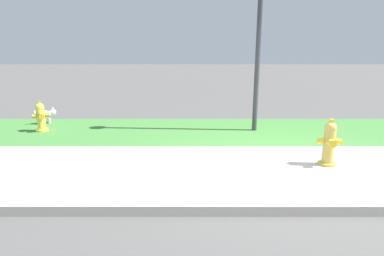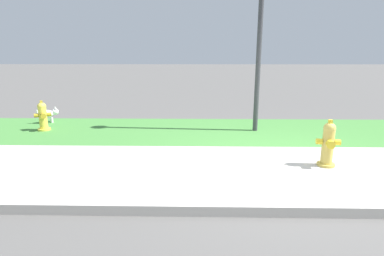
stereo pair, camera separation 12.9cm
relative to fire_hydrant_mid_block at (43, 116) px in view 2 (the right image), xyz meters
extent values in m
plane|color=#5B5956|center=(4.91, -2.42, -0.33)|extent=(120.00, 120.00, 0.00)
cube|color=#BCB7AD|center=(4.91, -2.42, -0.33)|extent=(18.00, 2.39, 0.01)
cube|color=#47893D|center=(4.91, 0.07, -0.33)|extent=(18.00, 2.59, 0.01)
cube|color=#BCB7AD|center=(4.91, -3.70, -0.27)|extent=(18.00, 0.16, 0.12)
cylinder|color=yellow|center=(0.00, 0.01, -0.31)|extent=(0.28, 0.28, 0.05)
cylinder|color=yellow|center=(0.00, 0.01, -0.03)|extent=(0.18, 0.18, 0.51)
sphere|color=yellow|center=(0.00, 0.01, 0.23)|extent=(0.19, 0.19, 0.19)
cube|color=#B29323|center=(0.00, 0.01, 0.34)|extent=(0.08, 0.08, 0.06)
cylinder|color=#B29323|center=(0.11, 0.08, 0.03)|extent=(0.12, 0.12, 0.09)
cylinder|color=#B29323|center=(-0.12, -0.07, 0.03)|extent=(0.12, 0.12, 0.09)
cylinder|color=#B29323|center=(0.07, -0.11, 0.03)|extent=(0.15, 0.15, 0.12)
cylinder|color=gold|center=(5.58, -2.21, -0.31)|extent=(0.27, 0.27, 0.05)
cylinder|color=gold|center=(5.58, -2.21, 0.00)|extent=(0.17, 0.17, 0.56)
sphere|color=gold|center=(5.58, -2.21, 0.28)|extent=(0.18, 0.18, 0.18)
cube|color=yellow|center=(5.58, -2.21, 0.38)|extent=(0.06, 0.06, 0.06)
cylinder|color=yellow|center=(5.71, -2.23, 0.06)|extent=(0.10, 0.10, 0.09)
cylinder|color=yellow|center=(5.45, -2.18, 0.06)|extent=(0.10, 0.10, 0.09)
cylinder|color=yellow|center=(5.56, -2.34, 0.06)|extent=(0.13, 0.12, 0.12)
ellipsoid|color=white|center=(-0.33, 0.79, -0.10)|extent=(0.41, 0.36, 0.20)
sphere|color=white|center=(-0.14, 0.91, -0.06)|extent=(0.16, 0.16, 0.16)
sphere|color=black|center=(-0.08, 0.95, -0.07)|extent=(0.03, 0.03, 0.03)
cone|color=white|center=(-0.16, 0.95, 0.04)|extent=(0.08, 0.08, 0.07)
cone|color=white|center=(-0.11, 0.87, 0.04)|extent=(0.08, 0.08, 0.07)
cylinder|color=white|center=(-0.26, 0.89, -0.27)|extent=(0.06, 0.06, 0.14)
cylinder|color=white|center=(-0.20, 0.80, -0.27)|extent=(0.06, 0.06, 0.14)
cylinder|color=white|center=(-0.45, 0.77, -0.27)|extent=(0.06, 0.06, 0.14)
cylinder|color=white|center=(-0.39, 0.68, -0.27)|extent=(0.06, 0.06, 0.14)
cylinder|color=white|center=(-0.49, 0.68, -0.04)|extent=(0.05, 0.05, 0.11)
cylinder|color=#3D3D42|center=(4.89, 0.09, 1.87)|extent=(0.11, 0.11, 4.40)
camera|label=1|loc=(3.45, -6.68, 1.35)|focal=28.00mm
camera|label=2|loc=(3.58, -6.68, 1.35)|focal=28.00mm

